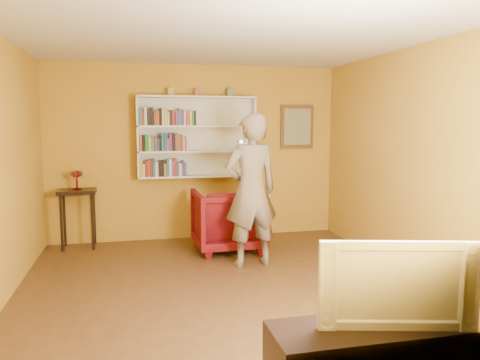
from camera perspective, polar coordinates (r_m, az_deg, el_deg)
name	(u,v)px	position (r m, az deg, el deg)	size (l,w,h in m)	color
room_shell	(228,199)	(4.93, -1.46, -2.29)	(5.30, 5.80, 2.88)	#492E17
bookshelf	(196,137)	(7.24, -5.33, 5.23)	(1.80, 0.29, 1.23)	silver
books_row_lower	(163,168)	(7.11, -9.31, 1.41)	(0.68, 0.19, 0.27)	gold
books_row_middle	(163,143)	(7.09, -9.33, 4.48)	(0.69, 0.19, 0.27)	#D3562A
books_row_upper	(166,118)	(7.09, -8.96, 7.52)	(0.83, 0.19, 0.27)	teal
ornament_left	(171,92)	(7.16, -8.41, 10.59)	(0.08, 0.08, 0.11)	gold
ornament_centre	(197,93)	(7.20, -5.25, 10.54)	(0.07, 0.07, 0.10)	#AA4438
ornament_right	(230,93)	(7.28, -1.26, 10.60)	(0.08, 0.08, 0.12)	slate
framed_painting	(297,127)	(7.69, 6.96, 6.46)	(0.55, 0.05, 0.70)	#523317
console_table	(78,200)	(7.14, -19.20, -2.27)	(0.53, 0.40, 0.86)	black
ruby_lustre	(77,176)	(7.10, -19.31, 0.47)	(0.17, 0.17, 0.27)	maroon
armchair	(228,220)	(6.67, -1.46, -4.87)	(0.94, 0.97, 0.88)	#4D050F
person	(251,190)	(5.88, 1.37, -1.27)	(0.70, 0.46, 1.93)	#736354
game_remote	(240,141)	(5.40, -0.03, 4.72)	(0.04, 0.15, 0.04)	white
television	(394,281)	(3.12, 18.22, -11.60)	(0.96, 0.13, 0.55)	black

